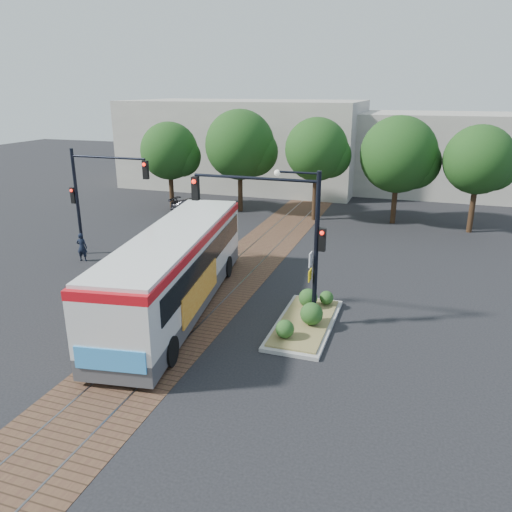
# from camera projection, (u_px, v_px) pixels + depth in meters

# --- Properties ---
(ground) EXTENTS (120.00, 120.00, 0.00)m
(ground) POSITION_uv_depth(u_px,v_px,m) (206.00, 301.00, 22.42)
(ground) COLOR black
(ground) RESTS_ON ground
(trackbed) EXTENTS (3.60, 40.00, 0.02)m
(trackbed) POSITION_uv_depth(u_px,v_px,m) (237.00, 271.00, 26.01)
(trackbed) COLOR brown
(trackbed) RESTS_ON ground
(tree_row) EXTENTS (26.40, 5.60, 7.67)m
(tree_row) POSITION_uv_depth(u_px,v_px,m) (314.00, 151.00, 35.26)
(tree_row) COLOR #382314
(tree_row) RESTS_ON ground
(warehouses) EXTENTS (40.00, 13.00, 8.00)m
(warehouses) POSITION_uv_depth(u_px,v_px,m) (323.00, 147.00, 47.20)
(warehouses) COLOR #ADA899
(warehouses) RESTS_ON ground
(city_bus) EXTENTS (4.63, 13.12, 3.44)m
(city_bus) POSITION_uv_depth(u_px,v_px,m) (176.00, 266.00, 21.17)
(city_bus) COLOR #434345
(city_bus) RESTS_ON ground
(traffic_island) EXTENTS (2.20, 5.20, 1.13)m
(traffic_island) POSITION_uv_depth(u_px,v_px,m) (306.00, 317.00, 20.06)
(traffic_island) COLOR gray
(traffic_island) RESTS_ON ground
(signal_pole_main) EXTENTS (5.49, 0.46, 6.00)m
(signal_pole_main) POSITION_uv_depth(u_px,v_px,m) (285.00, 223.00, 19.20)
(signal_pole_main) COLOR black
(signal_pole_main) RESTS_ON ground
(signal_pole_left) EXTENTS (4.99, 0.34, 6.00)m
(signal_pole_left) POSITION_uv_depth(u_px,v_px,m) (93.00, 189.00, 27.29)
(signal_pole_left) COLOR black
(signal_pole_left) RESTS_ON ground
(officer) EXTENTS (0.64, 0.48, 1.59)m
(officer) POSITION_uv_depth(u_px,v_px,m) (82.00, 247.00, 27.41)
(officer) COLOR black
(officer) RESTS_ON ground
(parked_car) EXTENTS (4.24, 1.91, 1.21)m
(parked_car) POSITION_uv_depth(u_px,v_px,m) (197.00, 207.00, 37.43)
(parked_car) COLOR black
(parked_car) RESTS_ON ground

